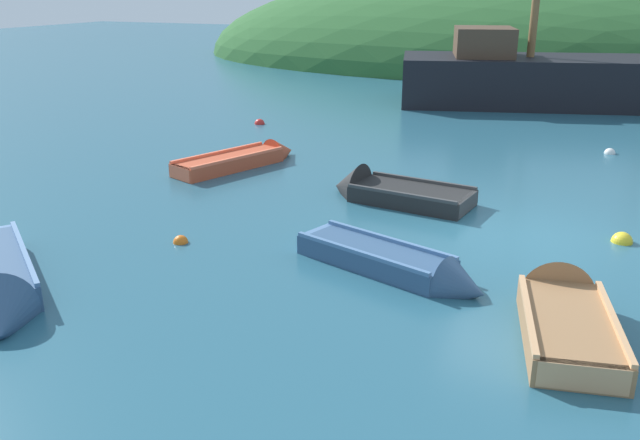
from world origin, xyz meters
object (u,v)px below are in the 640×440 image
sailing_ship (578,88)px  rowboat_center (244,161)px  buoy_red (260,124)px  rowboat_far (563,317)px  buoy_yellow (622,242)px  rowboat_outer_left (398,267)px  buoy_white (610,154)px  buoy_orange (181,243)px  rowboat_portside (388,194)px

sailing_ship → rowboat_center: 15.30m
buoy_red → rowboat_far: bearing=-46.3°
buoy_yellow → rowboat_far: bearing=-101.6°
rowboat_outer_left → buoy_white: (3.16, 10.39, -0.12)m
buoy_yellow → buoy_red: size_ratio=1.11×
buoy_red → buoy_orange: bearing=-69.9°
rowboat_center → buoy_orange: 5.67m
rowboat_far → buoy_yellow: size_ratio=8.14×
buoy_red → buoy_white: bearing=0.4°
rowboat_far → buoy_white: size_ratio=10.32×
rowboat_outer_left → buoy_orange: 4.14m
buoy_orange → rowboat_far: bearing=-5.3°
buoy_orange → buoy_yellow: bearing=22.9°
buoy_yellow → buoy_white: size_ratio=1.27×
sailing_ship → buoy_yellow: (1.60, -15.47, -0.70)m
rowboat_center → buoy_red: bearing=44.2°
rowboat_portside → buoy_orange: rowboat_portside is taller
buoy_yellow → rowboat_outer_left: bearing=-138.9°
rowboat_far → buoy_red: bearing=32.7°
rowboat_portside → rowboat_center: bearing=-9.2°
buoy_yellow → buoy_orange: bearing=-157.1°
buoy_yellow → buoy_orange: 8.22m
rowboat_center → rowboat_portside: bearing=-86.7°
sailing_ship → rowboat_center: sailing_ship is taller
rowboat_center → buoy_yellow: rowboat_center is taller
sailing_ship → rowboat_center: (-7.62, -13.25, -0.59)m
buoy_red → buoy_white: (11.15, 0.08, 0.00)m
rowboat_portside → buoy_yellow: rowboat_portside is taller
buoy_orange → rowboat_outer_left: bearing=2.8°
sailing_ship → buoy_red: bearing=-155.3°
sailing_ship → buoy_white: 8.23m
sailing_ship → buoy_red: (-9.83, -8.17, -0.70)m
sailing_ship → buoy_orange: 19.62m
rowboat_outer_left → rowboat_far: 2.78m
rowboat_outer_left → buoy_yellow: rowboat_outer_left is taller
rowboat_portside → rowboat_outer_left: rowboat_portside is taller
rowboat_center → buoy_yellow: size_ratio=9.93×
rowboat_center → rowboat_outer_left: bearing=-111.3°
rowboat_outer_left → rowboat_center: bearing=156.3°
buoy_orange → rowboat_center: bearing=106.9°
sailing_ship → rowboat_outer_left: bearing=-110.7°
buoy_yellow → buoy_white: buoy_yellow is taller
buoy_red → rowboat_center: bearing=-66.5°
rowboat_outer_left → rowboat_portside: bearing=127.9°
rowboat_portside → rowboat_outer_left: bearing=117.8°
sailing_ship → buoy_orange: size_ratio=59.13×
rowboat_far → buoy_white: rowboat_far is taller
rowboat_far → buoy_yellow: bearing=-22.6°
rowboat_center → buoy_orange: (1.65, -5.43, -0.12)m
sailing_ship → buoy_orange: sailing_ship is taller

